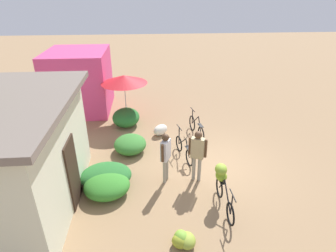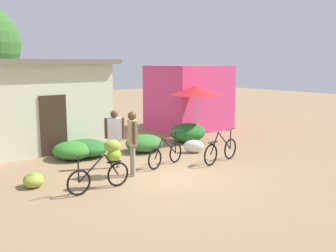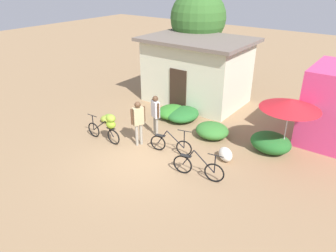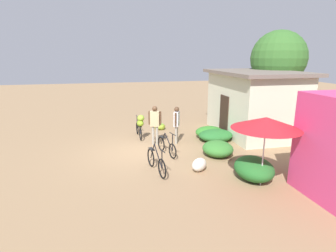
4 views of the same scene
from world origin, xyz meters
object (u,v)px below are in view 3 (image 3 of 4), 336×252
bicycle_near_pile (171,145)px  produce_sack (226,154)px  tree_behind_building (198,19)px  bicycle_center_loaded (198,168)px  market_umbrella (290,104)px  person_bystander (156,112)px  banana_pile_on_ground (108,118)px  bicycle_leftmost (108,125)px  person_vendor (138,119)px  building_low (197,70)px

bicycle_near_pile → produce_sack: bearing=22.4°
tree_behind_building → bicycle_center_loaded: (4.87, -7.67, -3.35)m
tree_behind_building → market_umbrella: (6.58, -4.70, -1.72)m
tree_behind_building → person_bystander: 7.03m
banana_pile_on_ground → produce_sack: produce_sack is taller
bicycle_leftmost → banana_pile_on_ground: (-1.40, 1.28, -0.56)m
bicycle_leftmost → person_vendor: person_vendor is taller
tree_behind_building → banana_pile_on_ground: (-0.52, -6.43, -3.55)m
produce_sack → market_umbrella: bearing=44.9°
produce_sack → person_bystander: size_ratio=0.41×
building_low → bicycle_leftmost: building_low is taller
market_umbrella → bicycle_near_pile: size_ratio=1.37×
tree_behind_building → produce_sack: 8.74m
market_umbrella → person_vendor: size_ratio=1.23×
market_umbrella → person_bystander: size_ratio=1.28×
bicycle_center_loaded → tree_behind_building: bearing=122.4°
bicycle_leftmost → produce_sack: 4.51m
bicycle_near_pile → person_vendor: bearing=-170.1°
bicycle_leftmost → person_bystander: size_ratio=0.99×
person_vendor → bicycle_leftmost: bearing=-153.3°
bicycle_center_loaded → person_bystander: bearing=152.9°
tree_behind_building → banana_pile_on_ground: bearing=-94.6°
market_umbrella → bicycle_leftmost: bearing=-152.2°
market_umbrella → produce_sack: (-1.49, -1.49, -1.77)m
market_umbrella → banana_pile_on_ground: market_umbrella is taller
bicycle_leftmost → bicycle_near_pile: 2.54m
market_umbrella → bicycle_leftmost: 6.57m
produce_sack → bicycle_near_pile: bearing=-157.6°
bicycle_leftmost → bicycle_center_loaded: bearing=0.5°
bicycle_center_loaded → person_vendor: 3.05m
building_low → bicycle_center_loaded: size_ratio=2.95×
produce_sack → person_vendor: 3.41m
building_low → market_umbrella: (5.35, -2.72, 0.39)m
bicycle_leftmost → person_vendor: (1.07, 0.54, 0.36)m
banana_pile_on_ground → person_bystander: person_bystander is taller
building_low → bicycle_center_loaded: 6.86m
building_low → person_bystander: (0.75, -4.21, -0.56)m
building_low → produce_sack: (3.86, -4.21, -1.38)m
banana_pile_on_ground → person_bystander: (2.50, 0.23, 0.88)m
bicycle_near_pile → bicycle_center_loaded: (1.60, -0.73, 0.03)m
bicycle_center_loaded → banana_pile_on_ground: bicycle_center_loaded is taller
tree_behind_building → person_bystander: bearing=-72.2°
market_umbrella → bicycle_near_pile: bearing=-145.9°
person_vendor → person_bystander: (0.04, 0.98, -0.05)m
bicycle_leftmost → person_vendor: bearing=26.7°
building_low → bicycle_leftmost: 5.80m
bicycle_near_pile → bicycle_center_loaded: size_ratio=0.92×
market_umbrella → bicycle_center_loaded: (-1.71, -2.97, -1.62)m
market_umbrella → banana_pile_on_ground: size_ratio=3.34×
building_low → bicycle_leftmost: (-0.36, -5.73, -0.87)m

